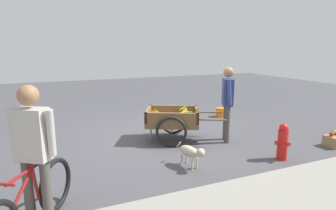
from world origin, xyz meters
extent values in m
plane|color=#47474C|center=(0.00, 0.00, 0.00)|extent=(24.00, 24.00, 0.00)
cube|color=brown|center=(-0.06, 0.25, 0.40)|extent=(1.34, 1.21, 0.10)
cube|color=brown|center=(0.40, 0.02, 0.57)|extent=(0.41, 0.74, 0.24)
cube|color=brown|center=(-0.53, 0.49, 0.57)|extent=(0.41, 0.74, 0.24)
cube|color=brown|center=(0.10, 0.58, 0.57)|extent=(1.01, 0.55, 0.24)
cube|color=brown|center=(-0.23, -0.08, 0.57)|extent=(1.01, 0.55, 0.24)
torus|color=black|center=(0.13, 0.64, 0.32)|extent=(0.60, 0.34, 0.64)
torus|color=black|center=(-0.26, -0.14, 0.32)|extent=(0.60, 0.34, 0.64)
cylinder|color=#9E9EA8|center=(-0.06, 0.25, 0.32)|extent=(0.43, 0.80, 0.04)
cylinder|color=brown|center=(-0.65, 0.93, 0.55)|extent=(0.51, 0.28, 0.04)
cylinder|color=brown|center=(-0.95, 0.32, 0.55)|extent=(0.51, 0.28, 0.04)
cylinder|color=#9E9EA8|center=(0.35, 0.04, 0.18)|extent=(0.04, 0.04, 0.35)
ellipsoid|color=gold|center=(-0.10, 0.15, 0.50)|extent=(0.17, 0.08, 0.15)
ellipsoid|color=gold|center=(-0.07, 0.15, 0.51)|extent=(0.19, 0.07, 0.05)
ellipsoid|color=gold|center=(-0.05, 0.15, 0.52)|extent=(0.18, 0.07, 0.13)
ellipsoid|color=gold|center=(-0.22, 0.30, 0.52)|extent=(0.18, 0.08, 0.14)
ellipsoid|color=gold|center=(-0.20, 0.30, 0.53)|extent=(0.18, 0.14, 0.10)
ellipsoid|color=gold|center=(-0.19, 0.30, 0.54)|extent=(0.18, 0.13, 0.06)
ellipsoid|color=gold|center=(-0.18, 0.30, 0.55)|extent=(0.19, 0.06, 0.11)
ellipsoid|color=gold|center=(-0.17, 0.30, 0.56)|extent=(0.18, 0.07, 0.13)
ellipsoid|color=gold|center=(-0.23, 0.62, 0.55)|extent=(0.17, 0.14, 0.14)
ellipsoid|color=gold|center=(-0.21, 0.62, 0.56)|extent=(0.18, 0.15, 0.05)
ellipsoid|color=gold|center=(-0.18, 0.62, 0.57)|extent=(0.16, 0.16, 0.13)
ellipsoid|color=gold|center=(0.00, 0.55, 0.52)|extent=(0.18, 0.07, 0.12)
ellipsoid|color=gold|center=(0.01, 0.55, 0.53)|extent=(0.19, 0.10, 0.10)
ellipsoid|color=gold|center=(0.02, 0.55, 0.54)|extent=(0.18, 0.15, 0.05)
ellipsoid|color=gold|center=(0.04, 0.55, 0.55)|extent=(0.19, 0.10, 0.11)
ellipsoid|color=gold|center=(0.05, 0.55, 0.56)|extent=(0.17, 0.10, 0.15)
ellipsoid|color=gold|center=(-0.38, 0.26, 0.58)|extent=(0.16, 0.14, 0.15)
ellipsoid|color=gold|center=(-0.36, 0.26, 0.59)|extent=(0.19, 0.06, 0.08)
ellipsoid|color=gold|center=(-0.35, 0.26, 0.60)|extent=(0.17, 0.15, 0.07)
ellipsoid|color=gold|center=(-0.33, 0.26, 0.61)|extent=(0.18, 0.06, 0.14)
ellipsoid|color=gold|center=(0.17, -0.13, 0.54)|extent=(0.17, 0.13, 0.14)
ellipsoid|color=gold|center=(0.19, -0.13, 0.55)|extent=(0.19, 0.11, 0.08)
ellipsoid|color=gold|center=(0.20, -0.13, 0.56)|extent=(0.18, 0.13, 0.08)
ellipsoid|color=gold|center=(0.22, -0.13, 0.57)|extent=(0.15, 0.16, 0.14)
ellipsoid|color=gold|center=(-0.39, 0.16, 0.62)|extent=(0.18, 0.07, 0.14)
ellipsoid|color=gold|center=(-0.38, 0.16, 0.63)|extent=(0.19, 0.06, 0.08)
ellipsoid|color=gold|center=(-0.36, 0.16, 0.64)|extent=(0.18, 0.15, 0.08)
ellipsoid|color=gold|center=(-0.35, 0.16, 0.65)|extent=(0.18, 0.11, 0.14)
ellipsoid|color=gold|center=(-0.25, 0.44, 0.58)|extent=(0.18, 0.13, 0.13)
ellipsoid|color=gold|center=(-0.24, 0.44, 0.59)|extent=(0.16, 0.16, 0.08)
ellipsoid|color=gold|center=(-0.22, 0.44, 0.60)|extent=(0.18, 0.13, 0.09)
ellipsoid|color=gold|center=(-0.20, 0.44, 0.61)|extent=(0.18, 0.07, 0.15)
ellipsoid|color=gold|center=(-0.44, 0.36, 0.55)|extent=(0.16, 0.15, 0.14)
ellipsoid|color=gold|center=(-0.43, 0.36, 0.56)|extent=(0.18, 0.13, 0.09)
ellipsoid|color=gold|center=(-0.42, 0.36, 0.57)|extent=(0.18, 0.12, 0.04)
ellipsoid|color=gold|center=(-0.40, 0.36, 0.58)|extent=(0.19, 0.08, 0.10)
ellipsoid|color=gold|center=(-0.39, 0.36, 0.59)|extent=(0.16, 0.14, 0.14)
cylinder|color=#4C4742|center=(-1.04, 0.87, 0.39)|extent=(0.11, 0.11, 0.79)
cylinder|color=#4C4742|center=(-1.14, 0.67, 0.39)|extent=(0.11, 0.11, 0.79)
cube|color=navy|center=(-1.09, 0.77, 1.06)|extent=(0.33, 0.39, 0.56)
sphere|color=#9E704C|center=(-1.09, 0.77, 1.48)|extent=(0.21, 0.21, 0.21)
cylinder|color=navy|center=(-0.99, 0.97, 1.09)|extent=(0.08, 0.15, 0.51)
cylinder|color=navy|center=(-1.19, 0.57, 1.09)|extent=(0.08, 0.08, 0.50)
torus|color=black|center=(2.35, 2.13, 0.33)|extent=(0.41, 0.59, 0.66)
cylinder|color=maroon|center=(2.62, 2.55, 0.73)|extent=(0.36, 0.52, 0.04)
cylinder|color=maroon|center=(2.55, 2.45, 0.56)|extent=(0.09, 0.11, 0.45)
cylinder|color=maroon|center=(2.72, 2.70, 0.51)|extent=(0.32, 0.47, 0.43)
ellipsoid|color=black|center=(2.54, 2.43, 0.82)|extent=(0.20, 0.08, 0.06)
cylinder|color=#4C4742|center=(2.45, 2.49, 0.40)|extent=(0.11, 0.11, 0.80)
cylinder|color=#4C4742|center=(2.63, 2.37, 0.40)|extent=(0.11, 0.11, 0.80)
cube|color=#B7B2AD|center=(2.54, 2.43, 1.08)|extent=(0.39, 0.35, 0.57)
sphere|color=#9E704C|center=(2.54, 2.43, 1.50)|extent=(0.22, 0.22, 0.22)
cylinder|color=#B7B2AD|center=(2.35, 2.55, 1.11)|extent=(0.08, 0.13, 0.52)
cylinder|color=#B7B2AD|center=(2.72, 2.31, 1.11)|extent=(0.08, 0.14, 0.52)
ellipsoid|color=beige|center=(0.25, 1.64, 0.27)|extent=(0.28, 0.47, 0.18)
sphere|color=beige|center=(0.18, 1.90, 0.33)|extent=(0.14, 0.14, 0.14)
cylinder|color=beige|center=(0.31, 1.37, 0.31)|extent=(0.05, 0.11, 0.12)
cylinder|color=beige|center=(0.16, 1.75, 0.09)|extent=(0.04, 0.04, 0.18)
cylinder|color=beige|center=(0.27, 1.78, 0.09)|extent=(0.04, 0.04, 0.18)
cylinder|color=beige|center=(0.23, 1.50, 0.09)|extent=(0.04, 0.04, 0.18)
cylinder|color=beige|center=(0.33, 1.53, 0.09)|extent=(0.04, 0.04, 0.18)
cylinder|color=red|center=(-1.43, 2.02, 0.28)|extent=(0.18, 0.18, 0.55)
sphere|color=red|center=(-1.43, 2.02, 0.59)|extent=(0.16, 0.16, 0.16)
cylinder|color=red|center=(-1.32, 2.02, 0.33)|extent=(0.10, 0.07, 0.07)
cylinder|color=red|center=(-1.43, 2.13, 0.33)|extent=(0.07, 0.10, 0.07)
cylinder|color=orange|center=(-2.20, -1.09, 0.13)|extent=(0.27, 0.27, 0.26)
cube|color=#99754C|center=(-2.97, 1.93, 0.11)|extent=(0.44, 0.32, 0.22)
sphere|color=red|center=(-2.83, 1.91, 0.26)|extent=(0.09, 0.09, 0.09)
sphere|color=#99BF33|center=(-3.00, 1.85, 0.26)|extent=(0.09, 0.09, 0.09)
sphere|color=#B23319|center=(-3.00, 1.83, 0.26)|extent=(0.07, 0.07, 0.07)
camera|label=1|loc=(2.35, 5.62, 1.99)|focal=30.29mm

